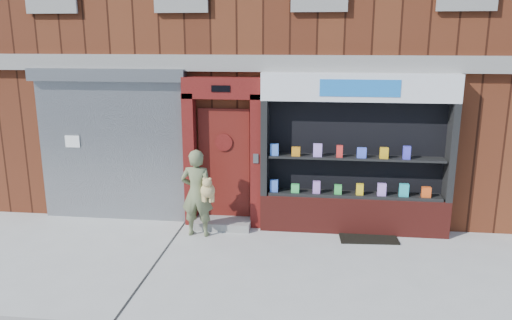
# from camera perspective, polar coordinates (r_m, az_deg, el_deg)

# --- Properties ---
(ground) EXTENTS (80.00, 80.00, 0.00)m
(ground) POSITION_cam_1_polar(r_m,az_deg,el_deg) (8.23, -0.79, -12.21)
(ground) COLOR #9E9E99
(ground) RESTS_ON ground
(building) EXTENTS (12.00, 8.16, 8.00)m
(building) POSITION_cam_1_polar(r_m,az_deg,el_deg) (13.36, 2.73, 15.49)
(building) COLOR #4A1E10
(building) RESTS_ON ground
(shutter_bay) EXTENTS (3.10, 0.30, 3.04)m
(shutter_bay) POSITION_cam_1_polar(r_m,az_deg,el_deg) (10.26, -16.19, 2.65)
(shutter_bay) COLOR gray
(shutter_bay) RESTS_ON ground
(red_door_bay) EXTENTS (1.52, 0.58, 2.90)m
(red_door_bay) POSITION_cam_1_polar(r_m,az_deg,el_deg) (9.60, -3.77, 0.83)
(red_door_bay) COLOR #4B0E0C
(red_door_bay) RESTS_ON ground
(pharmacy_bay) EXTENTS (3.50, 0.41, 3.00)m
(pharmacy_bay) POSITION_cam_1_polar(r_m,az_deg,el_deg) (9.44, 11.25, -0.17)
(pharmacy_bay) COLOR maroon
(pharmacy_bay) RESTS_ON ground
(woman) EXTENTS (0.66, 0.43, 1.65)m
(woman) POSITION_cam_1_polar(r_m,az_deg,el_deg) (9.26, -6.69, -3.74)
(woman) COLOR #626B46
(woman) RESTS_ON ground
(doormat) EXTENTS (1.10, 0.80, 0.03)m
(doormat) POSITION_cam_1_polar(r_m,az_deg,el_deg) (9.63, 12.62, -8.46)
(doormat) COLOR black
(doormat) RESTS_ON ground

